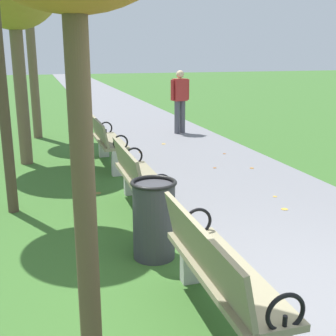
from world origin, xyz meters
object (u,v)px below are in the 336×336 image
(pedestrian_walking, at_px, (180,98))
(park_bench_1, at_px, (218,272))
(park_bench_3, at_px, (107,141))
(trash_bin, at_px, (154,219))
(park_bench_2, at_px, (138,177))

(pedestrian_walking, bearing_deg, park_bench_1, -106.34)
(park_bench_3, height_order, trash_bin, park_bench_3)
(park_bench_3, bearing_deg, park_bench_1, -90.00)
(trash_bin, bearing_deg, pedestrian_walking, 69.49)
(park_bench_3, bearing_deg, park_bench_2, -90.00)
(park_bench_1, height_order, trash_bin, park_bench_1)
(park_bench_1, bearing_deg, pedestrian_walking, 73.66)
(park_bench_2, xyz_separation_m, pedestrian_walking, (2.35, 5.30, 0.44))
(park_bench_1, bearing_deg, trash_bin, 96.25)
(park_bench_2, bearing_deg, park_bench_1, -90.00)
(park_bench_1, relative_size, park_bench_3, 1.00)
(park_bench_3, distance_m, pedestrian_walking, 3.63)
(park_bench_1, relative_size, pedestrian_walking, 0.99)
(park_bench_3, height_order, pedestrian_walking, pedestrian_walking)
(park_bench_2, relative_size, park_bench_3, 1.00)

